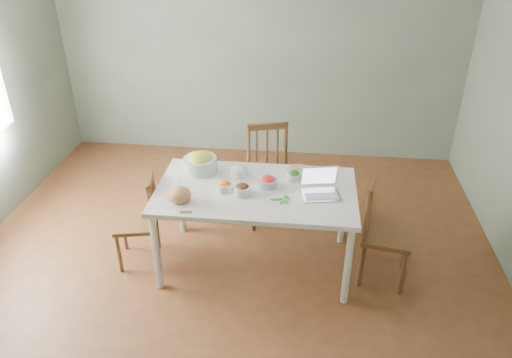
# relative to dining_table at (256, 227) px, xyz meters

# --- Properties ---
(floor) EXTENTS (5.00, 5.00, 0.00)m
(floor) POSITION_rel_dining_table_xyz_m (-0.23, -0.15, -0.40)
(floor) COLOR #4B2914
(floor) RESTS_ON ground
(wall_back) EXTENTS (5.00, 0.00, 2.70)m
(wall_back) POSITION_rel_dining_table_xyz_m (-0.23, 2.35, 0.95)
(wall_back) COLOR gray
(wall_back) RESTS_ON ground
(dining_table) EXTENTS (1.71, 0.96, 0.80)m
(dining_table) POSITION_rel_dining_table_xyz_m (0.00, 0.00, 0.00)
(dining_table) COLOR white
(dining_table) RESTS_ON floor
(chair_far) EXTENTS (0.54, 0.53, 1.02)m
(chair_far) POSITION_rel_dining_table_xyz_m (0.06, 0.74, 0.11)
(chair_far) COLOR brown
(chair_far) RESTS_ON floor
(chair_left) EXTENTS (0.44, 0.46, 0.88)m
(chair_left) POSITION_rel_dining_table_xyz_m (-1.09, -0.06, 0.04)
(chair_left) COLOR brown
(chair_left) RESTS_ON floor
(chair_right) EXTENTS (0.48, 0.50, 0.97)m
(chair_right) POSITION_rel_dining_table_xyz_m (1.14, -0.06, 0.08)
(chair_right) COLOR brown
(chair_right) RESTS_ON floor
(bread_boule) EXTENTS (0.26, 0.26, 0.13)m
(bread_boule) POSITION_rel_dining_table_xyz_m (-0.60, -0.27, 0.46)
(bread_boule) COLOR #AB7548
(bread_boule) RESTS_ON dining_table
(butter_stick) EXTENTS (0.10, 0.04, 0.03)m
(butter_stick) POSITION_rel_dining_table_xyz_m (-0.51, -0.42, 0.41)
(butter_stick) COLOR beige
(butter_stick) RESTS_ON dining_table
(bowl_squash) EXTENTS (0.38, 0.38, 0.17)m
(bowl_squash) POSITION_rel_dining_table_xyz_m (-0.54, 0.28, 0.49)
(bowl_squash) COLOR gold
(bowl_squash) RESTS_ON dining_table
(bowl_carrot) EXTENTS (0.18, 0.18, 0.08)m
(bowl_carrot) POSITION_rel_dining_table_xyz_m (-0.27, -0.04, 0.44)
(bowl_carrot) COLOR #D8440C
(bowl_carrot) RESTS_ON dining_table
(bowl_onion) EXTENTS (0.21, 0.21, 0.09)m
(bowl_onion) POSITION_rel_dining_table_xyz_m (-0.18, 0.23, 0.45)
(bowl_onion) COLOR beige
(bowl_onion) RESTS_ON dining_table
(bowl_mushroom) EXTENTS (0.18, 0.18, 0.09)m
(bowl_mushroom) POSITION_rel_dining_table_xyz_m (-0.10, -0.10, 0.45)
(bowl_mushroom) COLOR #3F2611
(bowl_mushroom) RESTS_ON dining_table
(bowl_redpep) EXTENTS (0.20, 0.20, 0.09)m
(bowl_redpep) POSITION_rel_dining_table_xyz_m (0.10, 0.05, 0.45)
(bowl_redpep) COLOR red
(bowl_redpep) RESTS_ON dining_table
(bowl_broccoli) EXTENTS (0.14, 0.14, 0.08)m
(bowl_broccoli) POSITION_rel_dining_table_xyz_m (0.31, 0.21, 0.44)
(bowl_broccoli) COLOR #135818
(bowl_broccoli) RESTS_ON dining_table
(flatbread) EXTENTS (0.27, 0.27, 0.02)m
(flatbread) POSITION_rel_dining_table_xyz_m (0.35, 0.36, 0.41)
(flatbread) COLOR tan
(flatbread) RESTS_ON dining_table
(basil_bunch) EXTENTS (0.19, 0.19, 0.02)m
(basil_bunch) POSITION_rel_dining_table_xyz_m (0.22, -0.15, 0.41)
(basil_bunch) COLOR #247222
(basil_bunch) RESTS_ON dining_table
(laptop) EXTENTS (0.36, 0.33, 0.22)m
(laptop) POSITION_rel_dining_table_xyz_m (0.55, -0.05, 0.51)
(laptop) COLOR silver
(laptop) RESTS_ON dining_table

